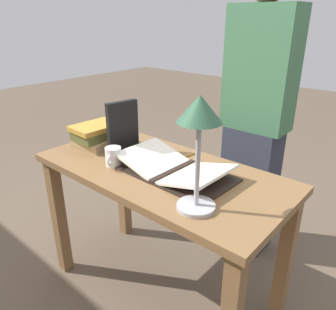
% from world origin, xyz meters
% --- Properties ---
extents(ground_plane, '(12.00, 12.00, 0.00)m').
position_xyz_m(ground_plane, '(0.00, 0.00, 0.00)').
color(ground_plane, brown).
extents(reading_desk, '(1.19, 0.58, 0.74)m').
position_xyz_m(reading_desk, '(0.00, 0.00, 0.61)').
color(reading_desk, brown).
rests_on(reading_desk, ground_plane).
extents(open_book, '(0.54, 0.30, 0.07)m').
position_xyz_m(open_book, '(-0.08, -0.00, 0.76)').
color(open_book, black).
rests_on(open_book, reading_desk).
extents(book_stack_tall, '(0.21, 0.26, 0.12)m').
position_xyz_m(book_stack_tall, '(0.45, 0.01, 0.80)').
color(book_stack_tall, tan).
rests_on(book_stack_tall, reading_desk).
extents(book_standing_upright, '(0.06, 0.17, 0.27)m').
position_xyz_m(book_standing_upright, '(0.26, -0.02, 0.87)').
color(book_standing_upright, black).
rests_on(book_standing_upright, reading_desk).
extents(reading_lamp, '(0.15, 0.15, 0.42)m').
position_xyz_m(reading_lamp, '(-0.32, 0.16, 1.05)').
color(reading_lamp, '#ADADB2').
rests_on(reading_lamp, reading_desk).
extents(coffee_mug, '(0.07, 0.10, 0.09)m').
position_xyz_m(coffee_mug, '(0.19, 0.12, 0.78)').
color(coffee_mug, white).
rests_on(coffee_mug, reading_desk).
extents(pencil, '(0.03, 0.15, 0.01)m').
position_xyz_m(pencil, '(-0.01, -0.21, 0.74)').
color(pencil, gold).
rests_on(pencil, reading_desk).
extents(person_reader, '(0.36, 0.23, 1.65)m').
position_xyz_m(person_reader, '(-0.12, -0.68, 0.82)').
color(person_reader, '#2D3342').
rests_on(person_reader, ground_plane).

